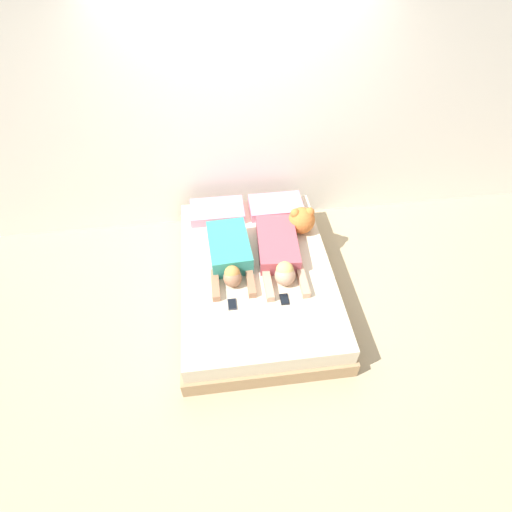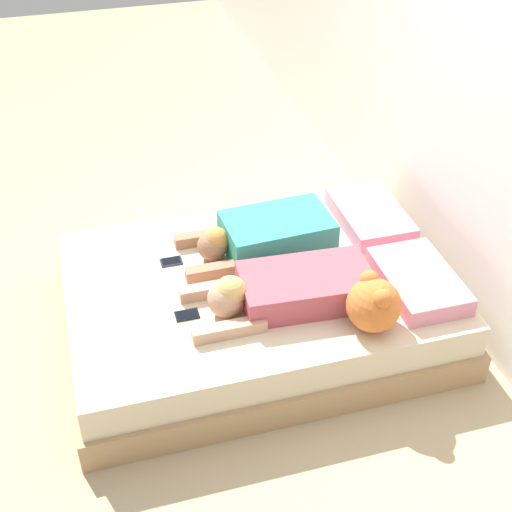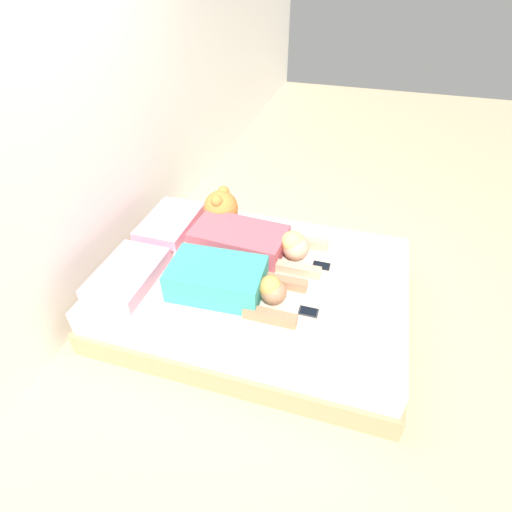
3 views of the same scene
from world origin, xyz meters
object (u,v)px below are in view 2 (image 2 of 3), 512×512
(pillow_head_right, at_px, (418,281))
(cell_phone_left, at_px, (171,261))
(bed, at_px, (256,304))
(person_right, at_px, (285,290))
(plush_toy, at_px, (374,304))
(person_left, at_px, (264,236))
(cell_phone_right, at_px, (187,315))
(pillow_head_left, at_px, (370,216))

(pillow_head_right, bearing_deg, cell_phone_left, -115.57)
(bed, height_order, cell_phone_left, cell_phone_left)
(pillow_head_right, xyz_separation_m, person_right, (-0.08, -0.72, 0.03))
(pillow_head_right, bearing_deg, person_right, -96.67)
(cell_phone_left, xyz_separation_m, plush_toy, (0.80, 0.88, 0.14))
(person_right, distance_m, plush_toy, 0.47)
(person_left, height_order, cell_phone_right, person_left)
(bed, bearing_deg, pillow_head_right, 68.22)
(pillow_head_right, relative_size, plush_toy, 2.00)
(person_right, height_order, cell_phone_left, person_right)
(pillow_head_right, relative_size, person_left, 0.66)
(bed, bearing_deg, person_left, 153.78)
(bed, distance_m, person_right, 0.37)
(plush_toy, bearing_deg, cell_phone_right, -110.49)
(bed, height_order, plush_toy, plush_toy)
(pillow_head_right, bearing_deg, person_left, -129.11)
(pillow_head_right, height_order, cell_phone_left, pillow_head_right)
(pillow_head_right, xyz_separation_m, cell_phone_left, (-0.59, -1.23, -0.05))
(bed, height_order, pillow_head_left, pillow_head_left)
(bed, xyz_separation_m, cell_phone_right, (0.20, -0.43, 0.19))
(cell_phone_right, bearing_deg, person_left, 129.11)
(person_right, xyz_separation_m, plush_toy, (0.29, 0.36, 0.06))
(bed, height_order, person_right, person_right)
(person_left, bearing_deg, pillow_head_right, 50.89)
(pillow_head_left, relative_size, cell_phone_right, 4.72)
(cell_phone_left, bearing_deg, pillow_head_right, 64.43)
(cell_phone_right, distance_m, plush_toy, 0.95)
(cell_phone_right, bearing_deg, bed, 115.46)
(person_left, relative_size, cell_phone_left, 7.19)
(pillow_head_left, distance_m, cell_phone_right, 1.34)
(person_right, bearing_deg, cell_phone_left, -134.64)
(pillow_head_left, xyz_separation_m, plush_toy, (0.86, -0.36, 0.09))
(bed, height_order, person_left, person_left)
(pillow_head_right, bearing_deg, plush_toy, -59.71)
(pillow_head_right, xyz_separation_m, plush_toy, (0.21, -0.36, 0.09))
(bed, distance_m, pillow_head_right, 0.90)
(person_right, bearing_deg, pillow_head_left, 128.00)
(pillow_head_left, bearing_deg, plush_toy, -22.60)
(person_left, bearing_deg, bed, -26.22)
(person_right, bearing_deg, pillow_head_right, 83.33)
(pillow_head_right, distance_m, person_right, 0.73)
(person_right, relative_size, plush_toy, 3.45)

